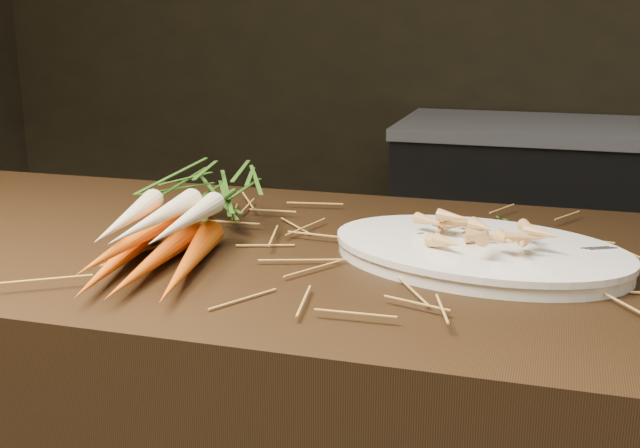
{
  "coord_description": "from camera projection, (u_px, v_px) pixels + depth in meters",
  "views": [
    {
      "loc": [
        -0.06,
        -0.73,
        1.23
      ],
      "look_at": [
        -0.34,
        0.22,
        0.96
      ],
      "focal_mm": 45.0,
      "sensor_mm": 36.0,
      "label": 1
    }
  ],
  "objects": [
    {
      "name": "roasted_veg_heap",
      "position": [
        480.0,
        231.0,
        1.06
      ],
      "size": [
        0.22,
        0.18,
        0.04
      ],
      "primitive_type": null,
      "rotation": [
        0.0,
        0.0,
        -0.24
      ],
      "color": "#C08342",
      "rests_on": "serving_platter"
    },
    {
      "name": "serving_platter",
      "position": [
        478.0,
        255.0,
        1.07
      ],
      "size": [
        0.45,
        0.35,
        0.02
      ],
      "primitive_type": null,
      "rotation": [
        0.0,
        0.0,
        -0.24
      ],
      "color": "white",
      "rests_on": "main_counter"
    },
    {
      "name": "straw_bedding",
      "position": [
        596.0,
        266.0,
        1.02
      ],
      "size": [
        1.4,
        0.6,
        0.02
      ],
      "primitive_type": null,
      "color": "olive",
      "rests_on": "main_counter"
    },
    {
      "name": "root_veg_bunch",
      "position": [
        191.0,
        210.0,
        1.15
      ],
      "size": [
        0.23,
        0.53,
        0.1
      ],
      "rotation": [
        0.0,
        0.0,
        0.13
      ],
      "color": "#BF4C08",
      "rests_on": "main_counter"
    },
    {
      "name": "serving_fork",
      "position": [
        585.0,
        266.0,
        0.98
      ],
      "size": [
        0.14,
        0.08,
        0.0
      ],
      "primitive_type": "cube",
      "rotation": [
        0.0,
        0.0,
        -1.1
      ],
      "color": "silver",
      "rests_on": "serving_platter"
    }
  ]
}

